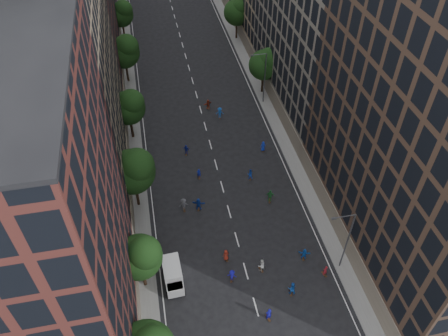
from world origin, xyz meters
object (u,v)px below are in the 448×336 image
streetlamp_near (346,239)px  cargo_van (173,275)px  streetlamp_far (264,76)px  skater_2 (292,288)px  skater_1 (269,314)px

streetlamp_near → cargo_van: (-18.49, 1.85, -3.95)m
streetlamp_far → skater_2: streetlamp_far is taller
streetlamp_near → skater_2: streetlamp_near is taller
skater_1 → streetlamp_near: bearing=-165.3°
streetlamp_far → skater_1: 38.91m
streetlamp_far → skater_2: bearing=-100.0°
streetlamp_far → streetlamp_near: bearing=-90.0°
cargo_van → skater_1: (9.04, -6.35, -0.33)m
streetlamp_near → skater_1: streetlamp_near is taller
streetlamp_far → skater_2: 35.96m
streetlamp_near → skater_1: 11.31m
streetlamp_near → streetlamp_far: (0.00, 33.00, 0.00)m
streetlamp_near → skater_2: (-6.23, -2.16, -4.26)m
skater_1 → skater_2: bearing=-154.8°
cargo_van → streetlamp_near: bearing=-7.9°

